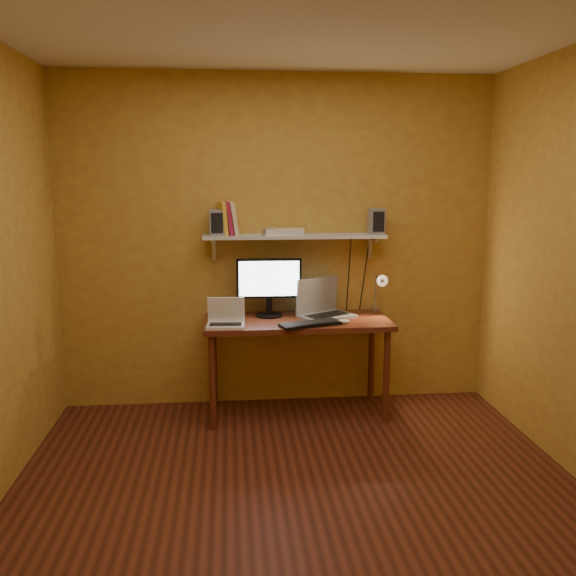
{
  "coord_description": "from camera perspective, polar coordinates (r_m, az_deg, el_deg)",
  "views": [
    {
      "loc": [
        -0.39,
        -3.18,
        1.82
      ],
      "look_at": [
        0.04,
        1.18,
        1.01
      ],
      "focal_mm": 38.0,
      "sensor_mm": 36.0,
      "label": 1
    }
  ],
  "objects": [
    {
      "name": "keyboard",
      "position": [
        4.42,
        2.09,
        -3.39
      ],
      "size": [
        0.47,
        0.29,
        0.02
      ],
      "primitive_type": "cube",
      "rotation": [
        0.0,
        0.0,
        0.33
      ],
      "color": "black",
      "rests_on": "desk"
    },
    {
      "name": "mouse",
      "position": [
        4.5,
        5.22,
        -3.13
      ],
      "size": [
        0.1,
        0.08,
        0.03
      ],
      "primitive_type": "ellipsoid",
      "rotation": [
        0.0,
        0.0,
        0.23
      ],
      "color": "white",
      "rests_on": "desk"
    },
    {
      "name": "speaker_left",
      "position": [
        4.66,
        -6.71,
        6.11
      ],
      "size": [
        0.12,
        0.12,
        0.2
      ],
      "primitive_type": "cube",
      "rotation": [
        0.0,
        0.0,
        0.07
      ],
      "color": "gray",
      "rests_on": "wall_shelf"
    },
    {
      "name": "wall_shelf",
      "position": [
        4.7,
        0.61,
        4.82
      ],
      "size": [
        1.4,
        0.25,
        0.21
      ],
      "color": "silver",
      "rests_on": "room"
    },
    {
      "name": "room",
      "position": [
        3.24,
        1.3,
        1.25
      ],
      "size": [
        3.44,
        3.24,
        2.64
      ],
      "color": "#602818",
      "rests_on": "ground"
    },
    {
      "name": "shelf_camera",
      "position": [
        4.61,
        -1.85,
        5.26
      ],
      "size": [
        0.1,
        0.06,
        0.06
      ],
      "color": "silver",
      "rests_on": "wall_shelf"
    },
    {
      "name": "desk",
      "position": [
        4.63,
        0.85,
        -3.99
      ],
      "size": [
        1.4,
        0.6,
        0.75
      ],
      "color": "maroon",
      "rests_on": "ground"
    },
    {
      "name": "monitor",
      "position": [
        4.67,
        -1.79,
        0.38
      ],
      "size": [
        0.5,
        0.22,
        0.45
      ],
      "rotation": [
        0.0,
        0.0,
        -0.03
      ],
      "color": "black",
      "rests_on": "desk"
    },
    {
      "name": "speaker_right",
      "position": [
        4.8,
        8.27,
        6.21
      ],
      "size": [
        0.12,
        0.12,
        0.2
      ],
      "primitive_type": "cube",
      "rotation": [
        0.0,
        0.0,
        0.07
      ],
      "color": "gray",
      "rests_on": "wall_shelf"
    },
    {
      "name": "netbook",
      "position": [
        4.43,
        -5.84,
        -2.83
      ],
      "size": [
        0.28,
        0.21,
        0.2
      ],
      "rotation": [
        0.0,
        0.0,
        -0.07
      ],
      "color": "white",
      "rests_on": "desk"
    },
    {
      "name": "router",
      "position": [
        4.68,
        -0.27,
        5.29
      ],
      "size": [
        0.3,
        0.22,
        0.05
      ],
      "primitive_type": "cube",
      "rotation": [
        0.0,
        0.0,
        -0.09
      ],
      "color": "white",
      "rests_on": "wall_shelf"
    },
    {
      "name": "laptop",
      "position": [
        4.71,
        3.26,
        -1.73
      ],
      "size": [
        0.48,
        0.44,
        0.29
      ],
      "rotation": [
        0.0,
        0.0,
        0.53
      ],
      "color": "gray",
      "rests_on": "desk"
    },
    {
      "name": "books",
      "position": [
        4.68,
        -5.67,
        6.5
      ],
      "size": [
        0.16,
        0.18,
        0.25
      ],
      "color": "yellow",
      "rests_on": "wall_shelf"
    },
    {
      "name": "desk_lamp",
      "position": [
        4.81,
        8.53,
        0.02
      ],
      "size": [
        0.09,
        0.23,
        0.38
      ],
      "color": "silver",
      "rests_on": "desk"
    }
  ]
}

